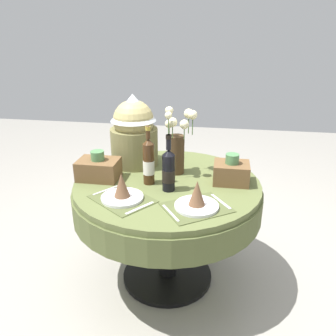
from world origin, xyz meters
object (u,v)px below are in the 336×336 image
at_px(flower_vase, 177,144).
at_px(gift_tub_back_left, 134,128).
at_px(dining_table, 167,200).
at_px(woven_basket_side_left, 99,168).
at_px(place_setting_left, 122,192).
at_px(wine_bottle_left, 149,162).
at_px(place_setting_right, 197,200).
at_px(woven_basket_side_right, 231,172).
at_px(wine_bottle_centre, 169,170).

height_order(flower_vase, gift_tub_back_left, gift_tub_back_left).
height_order(dining_table, woven_basket_side_left, woven_basket_side_left).
xyz_separation_m(place_setting_left, gift_tub_back_left, (-0.07, 0.55, 0.22)).
bearing_deg(gift_tub_back_left, wine_bottle_left, -61.35).
relative_size(place_setting_right, flower_vase, 0.97).
bearing_deg(woven_basket_side_right, flower_vase, 164.62).
xyz_separation_m(place_setting_right, wine_bottle_left, (-0.32, 0.27, 0.10)).
bearing_deg(flower_vase, place_setting_left, -120.27).
relative_size(place_setting_right, gift_tub_back_left, 0.86).
height_order(woven_basket_side_left, woven_basket_side_right, same).
bearing_deg(woven_basket_side_right, wine_bottle_centre, -154.86).
xyz_separation_m(dining_table, place_setting_right, (0.21, -0.32, 0.18)).
xyz_separation_m(dining_table, wine_bottle_left, (-0.11, -0.04, 0.28)).
xyz_separation_m(place_setting_right, woven_basket_side_right, (0.18, 0.37, 0.02)).
distance_m(wine_bottle_left, woven_basket_side_right, 0.52).
xyz_separation_m(woven_basket_side_left, woven_basket_side_right, (0.84, 0.08, 0.00)).
xyz_separation_m(flower_vase, gift_tub_back_left, (-0.32, 0.12, 0.06)).
distance_m(place_setting_right, wine_bottle_centre, 0.28).
distance_m(flower_vase, wine_bottle_left, 0.25).
height_order(wine_bottle_left, woven_basket_side_left, wine_bottle_left).
relative_size(flower_vase, wine_bottle_left, 1.20).
height_order(gift_tub_back_left, woven_basket_side_left, gift_tub_back_left).
bearing_deg(wine_bottle_centre, wine_bottle_left, 150.82).
distance_m(dining_table, woven_basket_side_right, 0.45).
distance_m(place_setting_left, gift_tub_back_left, 0.59).
relative_size(flower_vase, wine_bottle_centre, 1.28).
relative_size(wine_bottle_left, gift_tub_back_left, 0.74).
distance_m(wine_bottle_left, woven_basket_side_left, 0.34).
bearing_deg(woven_basket_side_left, wine_bottle_left, -3.61).
relative_size(dining_table, flower_vase, 2.73).
distance_m(dining_table, gift_tub_back_left, 0.55).
bearing_deg(wine_bottle_left, woven_basket_side_left, 176.39).
relative_size(dining_table, place_setting_right, 2.81).
relative_size(wine_bottle_centre, woven_basket_side_right, 1.58).
relative_size(dining_table, gift_tub_back_left, 2.41).
distance_m(flower_vase, woven_basket_side_left, 0.53).
bearing_deg(wine_bottle_left, wine_bottle_centre, -29.18).
bearing_deg(wine_bottle_left, dining_table, 22.30).
relative_size(place_setting_left, wine_bottle_left, 1.16).
relative_size(place_setting_right, woven_basket_side_right, 1.95).
height_order(place_setting_right, gift_tub_back_left, gift_tub_back_left).
bearing_deg(dining_table, gift_tub_back_left, 136.27).
height_order(wine_bottle_centre, woven_basket_side_left, wine_bottle_centre).
relative_size(dining_table, wine_bottle_centre, 3.48).
height_order(wine_bottle_centre, gift_tub_back_left, gift_tub_back_left).
distance_m(wine_bottle_centre, woven_basket_side_right, 0.41).
xyz_separation_m(flower_vase, wine_bottle_centre, (-0.01, -0.27, -0.07)).
relative_size(dining_table, woven_basket_side_right, 5.49).
height_order(place_setting_right, wine_bottle_left, wine_bottle_left).
relative_size(place_setting_left, wine_bottle_centre, 1.24).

